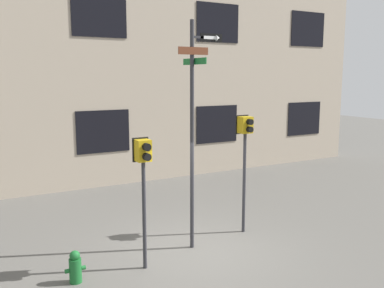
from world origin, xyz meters
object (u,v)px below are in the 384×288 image
at_px(pedestrian_signal_left, 144,168).
at_px(pedestrian_signal_right, 245,141).
at_px(fire_hydrant, 75,267).
at_px(street_sign_pole, 194,120).

height_order(pedestrian_signal_left, pedestrian_signal_right, pedestrian_signal_right).
distance_m(pedestrian_signal_left, fire_hydrant, 2.33).
bearing_deg(pedestrian_signal_right, pedestrian_signal_left, -166.63).
bearing_deg(pedestrian_signal_left, street_sign_pole, 18.38).
xyz_separation_m(pedestrian_signal_left, pedestrian_signal_right, (3.05, 0.72, 0.21)).
distance_m(pedestrian_signal_left, pedestrian_signal_right, 3.14).
relative_size(pedestrian_signal_left, fire_hydrant, 4.24).
xyz_separation_m(street_sign_pole, fire_hydrant, (-2.87, -0.40, -2.69)).
height_order(pedestrian_signal_left, fire_hydrant, pedestrian_signal_left).
bearing_deg(pedestrian_signal_left, pedestrian_signal_right, 13.37).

